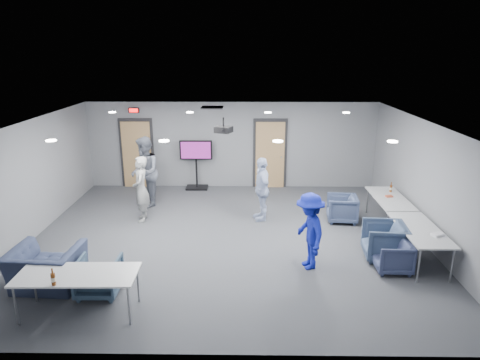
{
  "coord_description": "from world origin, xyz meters",
  "views": [
    {
      "loc": [
        0.44,
        -9.16,
        4.21
      ],
      "look_at": [
        0.3,
        0.74,
        1.2
      ],
      "focal_mm": 32.0,
      "sensor_mm": 36.0,
      "label": 1
    }
  ],
  "objects_px": {
    "chair_right_c": "(392,256)",
    "chair_front_a": "(99,276)",
    "table_front_left": "(77,276)",
    "chair_right_b": "(384,241)",
    "bottle_right": "(391,188)",
    "person_b": "(145,172)",
    "tv_stand": "(196,162)",
    "chair_front_b": "(46,268)",
    "chair_right_a": "(342,209)",
    "bottle_front": "(53,279)",
    "person_d": "(309,231)",
    "person_c": "(262,189)",
    "table_right_b": "(420,231)",
    "projector": "(224,129)",
    "person_a": "(141,189)",
    "table_right_a": "(390,199)"
  },
  "relations": [
    {
      "from": "table_right_a",
      "to": "chair_right_a",
      "type": "bearing_deg",
      "value": 76.23
    },
    {
      "from": "chair_right_a",
      "to": "table_right_b",
      "type": "relative_size",
      "value": 0.4
    },
    {
      "from": "chair_front_b",
      "to": "tv_stand",
      "type": "bearing_deg",
      "value": -106.06
    },
    {
      "from": "person_a",
      "to": "bottle_right",
      "type": "bearing_deg",
      "value": 82.73
    },
    {
      "from": "chair_right_c",
      "to": "table_front_left",
      "type": "relative_size",
      "value": 0.35
    },
    {
      "from": "chair_right_c",
      "to": "table_right_a",
      "type": "relative_size",
      "value": 0.38
    },
    {
      "from": "chair_front_a",
      "to": "bottle_right",
      "type": "xyz_separation_m",
      "value": [
        6.34,
        3.69,
        0.49
      ]
    },
    {
      "from": "chair_right_a",
      "to": "chair_front_a",
      "type": "relative_size",
      "value": 1.0
    },
    {
      "from": "chair_right_b",
      "to": "table_right_a",
      "type": "bearing_deg",
      "value": 164.86
    },
    {
      "from": "chair_right_a",
      "to": "bottle_front",
      "type": "bearing_deg",
      "value": -44.67
    },
    {
      "from": "person_c",
      "to": "table_right_b",
      "type": "bearing_deg",
      "value": 42.27
    },
    {
      "from": "chair_right_c",
      "to": "chair_front_a",
      "type": "relative_size",
      "value": 0.92
    },
    {
      "from": "chair_front_b",
      "to": "bottle_right",
      "type": "distance_m",
      "value": 8.16
    },
    {
      "from": "table_front_left",
      "to": "chair_right_a",
      "type": "bearing_deg",
      "value": 37.02
    },
    {
      "from": "table_right_b",
      "to": "tv_stand",
      "type": "bearing_deg",
      "value": 46.66
    },
    {
      "from": "chair_right_a",
      "to": "tv_stand",
      "type": "xyz_separation_m",
      "value": [
        -4.01,
        2.65,
        0.54
      ]
    },
    {
      "from": "table_front_left",
      "to": "tv_stand",
      "type": "relative_size",
      "value": 1.26
    },
    {
      "from": "chair_front_a",
      "to": "table_right_b",
      "type": "distance_m",
      "value": 6.33
    },
    {
      "from": "table_right_b",
      "to": "table_front_left",
      "type": "relative_size",
      "value": 0.95
    },
    {
      "from": "person_b",
      "to": "chair_right_c",
      "type": "height_order",
      "value": "person_b"
    },
    {
      "from": "chair_right_b",
      "to": "bottle_right",
      "type": "height_order",
      "value": "bottle_right"
    },
    {
      "from": "chair_right_a",
      "to": "projector",
      "type": "relative_size",
      "value": 1.6
    },
    {
      "from": "person_b",
      "to": "person_d",
      "type": "relative_size",
      "value": 1.25
    },
    {
      "from": "chair_front_a",
      "to": "chair_right_c",
      "type": "bearing_deg",
      "value": -170.72
    },
    {
      "from": "chair_right_b",
      "to": "bottle_right",
      "type": "bearing_deg",
      "value": 165.15
    },
    {
      "from": "chair_right_b",
      "to": "table_front_left",
      "type": "bearing_deg",
      "value": -64.69
    },
    {
      "from": "chair_right_a",
      "to": "chair_front_a",
      "type": "bearing_deg",
      "value": -49.47
    },
    {
      "from": "bottle_front",
      "to": "projector",
      "type": "xyz_separation_m",
      "value": [
        2.43,
        4.27,
        1.57
      ]
    },
    {
      "from": "person_b",
      "to": "chair_right_a",
      "type": "distance_m",
      "value": 5.4
    },
    {
      "from": "person_b",
      "to": "projector",
      "type": "bearing_deg",
      "value": 45.74
    },
    {
      "from": "person_c",
      "to": "chair_right_c",
      "type": "xyz_separation_m",
      "value": [
        2.5,
        -2.67,
        -0.51
      ]
    },
    {
      "from": "table_front_left",
      "to": "chair_front_b",
      "type": "bearing_deg",
      "value": 137.24
    },
    {
      "from": "person_c",
      "to": "chair_right_c",
      "type": "bearing_deg",
      "value": 31.2
    },
    {
      "from": "chair_right_c",
      "to": "bottle_right",
      "type": "bearing_deg",
      "value": 165.13
    },
    {
      "from": "chair_front_a",
      "to": "table_front_left",
      "type": "distance_m",
      "value": 0.7
    },
    {
      "from": "chair_right_b",
      "to": "person_a",
      "type": "bearing_deg",
      "value": -104.75
    },
    {
      "from": "person_d",
      "to": "table_right_a",
      "type": "distance_m",
      "value": 3.17
    },
    {
      "from": "chair_right_b",
      "to": "bottle_front",
      "type": "bearing_deg",
      "value": -62.43
    },
    {
      "from": "chair_right_b",
      "to": "table_front_left",
      "type": "height_order",
      "value": "chair_right_b"
    },
    {
      "from": "person_c",
      "to": "chair_right_a",
      "type": "relative_size",
      "value": 2.21
    },
    {
      "from": "person_b",
      "to": "tv_stand",
      "type": "distance_m",
      "value": 2.01
    },
    {
      "from": "person_b",
      "to": "chair_right_b",
      "type": "relative_size",
      "value": 2.32
    },
    {
      "from": "person_d",
      "to": "chair_right_b",
      "type": "relative_size",
      "value": 1.85
    },
    {
      "from": "tv_stand",
      "to": "bottle_right",
      "type": "bearing_deg",
      "value": -25.04
    },
    {
      "from": "chair_front_b",
      "to": "tv_stand",
      "type": "relative_size",
      "value": 0.77
    },
    {
      "from": "bottle_front",
      "to": "bottle_right",
      "type": "xyz_separation_m",
      "value": [
        6.68,
        4.64,
        -0.01
      ]
    },
    {
      "from": "table_right_b",
      "to": "bottle_front",
      "type": "distance_m",
      "value": 6.91
    },
    {
      "from": "chair_front_b",
      "to": "tv_stand",
      "type": "height_order",
      "value": "tv_stand"
    },
    {
      "from": "chair_right_a",
      "to": "person_c",
      "type": "bearing_deg",
      "value": -86.93
    },
    {
      "from": "person_b",
      "to": "bottle_right",
      "type": "relative_size",
      "value": 7.5
    }
  ]
}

